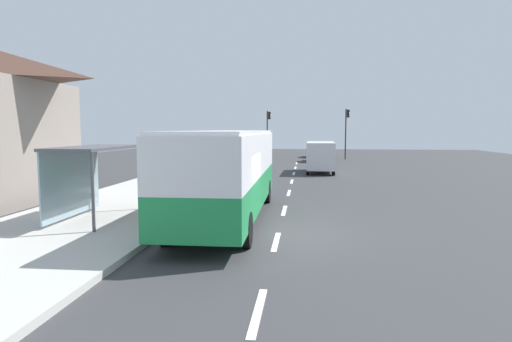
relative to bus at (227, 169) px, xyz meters
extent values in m
cube|color=#38383A|center=(1.71, 12.01, -1.86)|extent=(56.00, 92.00, 0.04)
cube|color=beige|center=(-4.69, 0.01, -1.75)|extent=(6.20, 30.00, 0.18)
cube|color=silver|center=(1.96, -7.99, -1.84)|extent=(0.16, 2.20, 0.01)
cube|color=silver|center=(1.96, -2.99, -1.84)|extent=(0.16, 2.20, 0.01)
cube|color=silver|center=(1.96, 2.01, -1.84)|extent=(0.16, 2.20, 0.01)
cube|color=silver|center=(1.96, 7.01, -1.84)|extent=(0.16, 2.20, 0.01)
cube|color=silver|center=(1.96, 12.01, -1.84)|extent=(0.16, 2.20, 0.01)
cube|color=silver|center=(1.96, 17.01, -1.84)|extent=(0.16, 2.20, 0.01)
cube|color=silver|center=(1.96, 22.01, -1.84)|extent=(0.16, 2.20, 0.01)
cube|color=silver|center=(1.96, 27.01, -1.84)|extent=(0.16, 2.20, 0.01)
cube|color=#1E8C47|center=(0.01, -0.02, -0.77)|extent=(2.61, 11.02, 1.15)
cube|color=silver|center=(0.01, -0.02, 0.53)|extent=(2.61, 11.02, 1.45)
cube|color=silver|center=(0.01, -0.02, 1.31)|extent=(2.49, 10.80, 0.12)
cube|color=black|center=(-0.04, 5.43, 0.46)|extent=(2.30, 0.14, 1.22)
cube|color=black|center=(-1.19, -0.53, 0.46)|extent=(0.17, 8.58, 1.10)
cylinder|color=black|center=(-1.16, 3.87, -1.34)|extent=(0.29, 1.00, 1.00)
cylinder|color=black|center=(1.10, 3.89, -1.34)|extent=(0.29, 1.00, 1.00)
cylinder|color=black|center=(-1.08, -3.73, -1.34)|extent=(0.29, 1.00, 1.00)
cylinder|color=black|center=(1.18, -3.71, -1.34)|extent=(0.29, 1.00, 1.00)
cube|color=silver|center=(3.91, 18.07, -0.52)|extent=(2.10, 5.24, 1.96)
cube|color=black|center=(3.91, 18.07, -0.19)|extent=(2.10, 3.16, 0.44)
cylinder|color=black|center=(4.77, 16.05, -1.50)|extent=(0.23, 0.68, 0.68)
cylinder|color=black|center=(2.98, 16.08, -1.50)|extent=(0.23, 0.68, 0.68)
cylinder|color=black|center=(4.85, 20.05, -1.50)|extent=(0.23, 0.68, 0.68)
cylinder|color=black|center=(3.05, 20.08, -1.50)|extent=(0.23, 0.68, 0.68)
cube|color=#A51919|center=(4.01, 29.73, -1.22)|extent=(1.91, 4.44, 0.60)
cube|color=black|center=(4.01, 29.53, -0.62)|extent=(1.64, 2.41, 0.60)
cylinder|color=black|center=(3.23, 31.25, -1.52)|extent=(0.22, 0.64, 0.64)
cylinder|color=black|center=(4.87, 31.21, -1.52)|extent=(0.22, 0.64, 0.64)
cylinder|color=black|center=(3.16, 28.25, -1.52)|extent=(0.22, 0.64, 0.64)
cylinder|color=black|center=(4.79, 28.21, -1.52)|extent=(0.22, 0.64, 0.64)
cube|color=black|center=(4.01, 36.65, -1.22)|extent=(1.98, 4.47, 0.60)
cube|color=black|center=(4.02, 36.45, -0.62)|extent=(1.68, 2.44, 0.60)
cylinder|color=black|center=(3.13, 38.12, -1.52)|extent=(0.23, 0.65, 0.64)
cylinder|color=black|center=(4.77, 38.18, -1.52)|extent=(0.23, 0.65, 0.64)
cylinder|color=black|center=(3.25, 35.12, -1.52)|extent=(0.23, 0.65, 0.64)
cylinder|color=black|center=(4.89, 35.19, -1.52)|extent=(0.23, 0.65, 0.64)
cylinder|color=orange|center=(-2.49, -0.82, -1.19)|extent=(0.52, 0.52, 0.95)
cylinder|color=red|center=(-2.49, -0.12, -1.19)|extent=(0.52, 0.52, 0.95)
cylinder|color=green|center=(-2.49, 0.58, -1.19)|extent=(0.52, 0.52, 0.95)
cylinder|color=#2D2D2D|center=(7.11, 33.44, 0.88)|extent=(0.14, 0.14, 5.45)
cube|color=black|center=(7.33, 33.44, 3.11)|extent=(0.24, 0.28, 0.84)
sphere|color=#360606|center=(7.45, 33.44, 3.39)|extent=(0.16, 0.16, 0.16)
sphere|color=#F2B20C|center=(7.45, 33.44, 3.11)|extent=(0.16, 0.16, 0.16)
sphere|color=black|center=(7.45, 33.44, 2.83)|extent=(0.16, 0.16, 0.16)
cylinder|color=#2D2D2D|center=(-1.49, 34.24, 0.80)|extent=(0.14, 0.14, 5.29)
cube|color=black|center=(-1.27, 34.24, 2.95)|extent=(0.24, 0.28, 0.84)
sphere|color=#360606|center=(-1.15, 34.24, 3.23)|extent=(0.16, 0.16, 0.16)
sphere|color=#F2B20C|center=(-1.15, 34.24, 2.95)|extent=(0.16, 0.16, 0.16)
sphere|color=black|center=(-1.15, 34.24, 2.67)|extent=(0.16, 0.16, 0.16)
cube|color=#4C4C51|center=(-4.39, -1.18, 0.79)|extent=(1.80, 4.00, 0.10)
cube|color=#8CA5B2|center=(-5.24, -1.18, -0.41)|extent=(0.06, 3.80, 2.30)
cylinder|color=#4C4C51|center=(-3.54, -3.08, -0.44)|extent=(0.10, 0.10, 2.44)
cylinder|color=#4C4C51|center=(-3.54, 0.72, -0.44)|extent=(0.10, 0.10, 2.44)
camera|label=1|loc=(2.78, -15.64, 1.42)|focal=31.20mm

